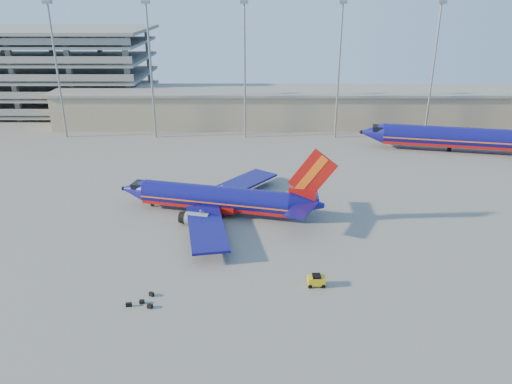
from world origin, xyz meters
TOP-DOWN VIEW (x-y plane):
  - ground at (0.00, 0.00)m, footprint 220.00×220.00m
  - terminal_building at (10.00, 58.00)m, footprint 122.00×16.00m
  - parking_garage at (-62.00, 74.05)m, footprint 62.00×32.00m
  - light_mast_row at (5.00, 46.00)m, footprint 101.60×1.60m
  - aircraft_main at (-7.57, 4.80)m, footprint 31.80×30.22m
  - aircraft_second at (37.87, 35.48)m, footprint 38.68×16.57m
  - baggage_tug at (4.32, -14.54)m, footprint 1.95×1.21m
  - luggage_pile at (-14.14, -18.01)m, footprint 2.86×2.70m

SIDE VIEW (x-z plane):
  - ground at x=0.00m, z-range 0.00..0.00m
  - luggage_pile at x=-14.14m, z-range -0.01..0.42m
  - baggage_tug at x=4.32m, z-range 0.03..1.41m
  - aircraft_main at x=-7.57m, z-range -3.13..7.81m
  - aircraft_second at x=37.87m, z-range -3.58..9.65m
  - terminal_building at x=10.00m, z-range 0.07..8.57m
  - parking_garage at x=-62.00m, z-range 1.03..22.43m
  - light_mast_row at x=5.00m, z-range 3.23..31.88m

